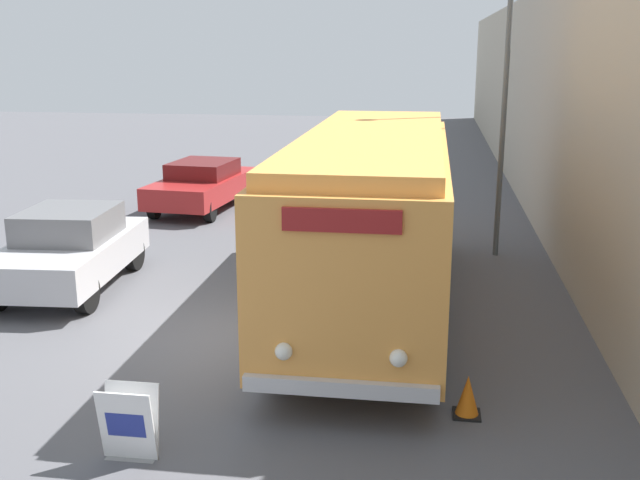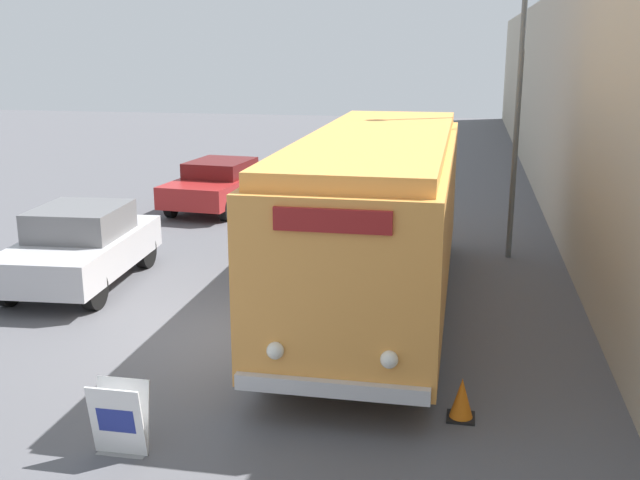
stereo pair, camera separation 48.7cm
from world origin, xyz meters
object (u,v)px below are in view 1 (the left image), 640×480
(sign_board, at_px, (129,424))
(traffic_cone, at_px, (468,396))
(vintage_bus, at_px, (372,211))
(streetlamp, at_px, (508,45))
(parked_car_near, at_px, (69,249))
(parked_car_mid, at_px, (203,184))

(sign_board, bearing_deg, traffic_cone, 22.60)
(traffic_cone, bearing_deg, vintage_bus, 111.47)
(sign_board, distance_m, traffic_cone, 4.23)
(sign_board, distance_m, streetlamp, 11.52)
(parked_car_near, bearing_deg, streetlamp, 19.65)
(sign_board, distance_m, parked_car_near, 6.88)
(parked_car_mid, height_order, traffic_cone, parked_car_mid)
(parked_car_near, height_order, traffic_cone, parked_car_near)
(sign_board, xyz_separation_m, traffic_cone, (3.90, 1.63, -0.16))
(sign_board, height_order, streetlamp, streetlamp)
(vintage_bus, bearing_deg, streetlamp, 57.06)
(vintage_bus, height_order, sign_board, vintage_bus)
(streetlamp, xyz_separation_m, traffic_cone, (-0.96, -7.93, -4.38))
(vintage_bus, xyz_separation_m, streetlamp, (2.54, 3.92, 2.86))
(vintage_bus, distance_m, sign_board, 6.25)
(parked_car_mid, bearing_deg, traffic_cone, -53.15)
(streetlamp, relative_size, parked_car_near, 1.74)
(parked_car_mid, distance_m, traffic_cone, 13.75)
(sign_board, bearing_deg, streetlamp, 63.00)
(vintage_bus, bearing_deg, traffic_cone, -68.53)
(parked_car_near, relative_size, parked_car_mid, 0.93)
(streetlamp, distance_m, parked_car_mid, 9.77)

